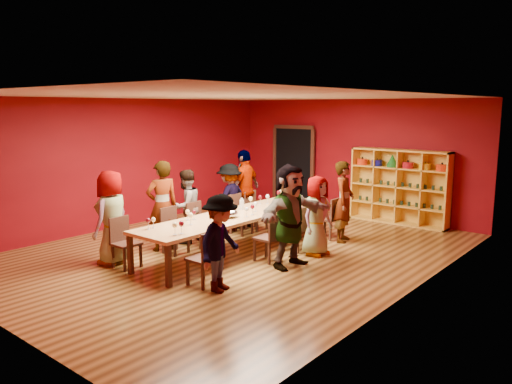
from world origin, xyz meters
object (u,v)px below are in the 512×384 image
(shelving_unit, at_px, (400,183))
(person_left_0, at_px, (112,217))
(person_left_4, at_px, (245,189))
(chair_person_right_0, at_px, (206,256))
(chair_person_left_2, at_px, (198,222))
(person_right_3, at_px, (317,216))
(person_right_4, at_px, (344,202))
(wine_bottle, at_px, (291,196))
(chair_person_right_4, at_px, (331,216))
(chair_person_left_4, at_px, (254,208))
(chair_person_left_3, at_px, (239,212))
(person_left_3, at_px, (229,198))
(person_left_1, at_px, (162,206))
(person_left_2, at_px, (186,207))
(person_right_2, at_px, (290,216))
(spittoon_bowl, at_px, (229,213))
(chair_person_right_2, at_px, (271,235))
(chair_person_left_1, at_px, (173,228))
(chair_person_left_0, at_px, (123,239))
(person_right_0, at_px, (220,243))
(tasting_table, at_px, (237,216))
(chair_person_right_3, at_px, (299,226))

(shelving_unit, bearing_deg, person_left_0, -112.61)
(person_left_4, xyz_separation_m, chair_person_right_0, (2.08, -3.33, -0.42))
(chair_person_left_2, distance_m, person_right_3, 2.45)
(chair_person_left_2, relative_size, person_right_4, 0.52)
(wine_bottle, bearing_deg, person_left_0, -109.32)
(chair_person_right_4, bearing_deg, chair_person_left_4, -167.18)
(chair_person_left_3, xyz_separation_m, person_left_3, (-0.28, 0.00, 0.28))
(person_left_1, relative_size, chair_person_left_2, 2.00)
(person_left_2, relative_size, chair_person_right_4, 1.72)
(chair_person_left_2, relative_size, person_left_2, 0.58)
(person_right_2, xyz_separation_m, spittoon_bowl, (-1.24, -0.23, -0.09))
(chair_person_left_4, height_order, person_right_3, person_right_3)
(chair_person_left_3, height_order, wine_bottle, wine_bottle)
(spittoon_bowl, bearing_deg, wine_bottle, 90.68)
(spittoon_bowl, bearing_deg, chair_person_right_2, 15.76)
(chair_person_left_1, height_order, chair_person_left_2, same)
(person_right_2, bearing_deg, person_left_2, 97.58)
(chair_person_left_0, xyz_separation_m, person_left_0, (-0.32, -0.00, 0.35))
(person_left_2, bearing_deg, person_left_4, 173.82)
(chair_person_left_2, height_order, chair_person_right_2, same)
(person_left_2, xyz_separation_m, person_right_3, (2.56, 1.00, -0.00))
(person_right_3, relative_size, person_right_4, 0.90)
(person_left_1, bearing_deg, person_right_0, 86.79)
(shelving_unit, relative_size, person_right_4, 1.41)
(chair_person_left_0, xyz_separation_m, chair_person_right_2, (1.82, 1.90, 0.00))
(chair_person_left_3, distance_m, chair_person_left_4, 0.52)
(person_left_0, relative_size, person_right_3, 1.11)
(person_left_1, height_order, chair_person_right_2, person_left_1)
(chair_person_left_2, bearing_deg, chair_person_left_4, 90.00)
(person_left_2, bearing_deg, shelving_unit, 146.08)
(person_right_3, bearing_deg, chair_person_right_4, 21.71)
(chair_person_left_1, xyz_separation_m, chair_person_right_0, (1.82, -0.89, 0.00))
(chair_person_right_0, bearing_deg, person_left_3, 126.71)
(person_right_2, bearing_deg, spittoon_bowl, 105.91)
(chair_person_left_3, bearing_deg, person_right_2, -27.26)
(tasting_table, xyz_separation_m, chair_person_right_2, (0.91, -0.10, -0.20))
(person_left_0, height_order, person_right_0, person_left_0)
(chair_person_left_0, height_order, person_right_3, person_right_3)
(person_left_3, bearing_deg, chair_person_left_2, 8.35)
(person_left_2, bearing_deg, tasting_table, 95.54)
(person_left_4, relative_size, chair_person_right_0, 2.06)
(tasting_table, relative_size, chair_person_left_3, 5.06)
(chair_person_right_0, bearing_deg, person_left_2, 144.23)
(person_right_0, relative_size, spittoon_bowl, 4.55)
(person_left_2, relative_size, person_right_0, 1.02)
(chair_person_left_1, bearing_deg, person_left_2, 116.80)
(chair_person_right_3, distance_m, spittoon_bowl, 1.43)
(person_left_1, distance_m, chair_person_right_4, 3.57)
(chair_person_left_3, height_order, chair_person_right_2, same)
(chair_person_right_3, height_order, person_right_4, person_right_4)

